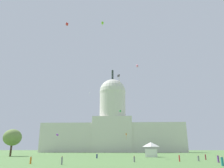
{
  "coord_description": "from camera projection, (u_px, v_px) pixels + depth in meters",
  "views": [
    {
      "loc": [
        3.97,
        -23.85,
        3.18
      ],
      "look_at": [
        -0.66,
        62.81,
        29.33
      ],
      "focal_mm": 34.34,
      "sensor_mm": 36.0,
      "label": 1
    }
  ],
  "objects": [
    {
      "name": "capitol_building",
      "position": [
        113.0,
        128.0,
        182.88
      ],
      "size": [
        118.39,
        23.21,
        72.45
      ],
      "color": "beige",
      "rests_on": "ground_plane"
    },
    {
      "name": "event_tent",
      "position": [
        151.0,
        150.0,
        82.76
      ],
      "size": [
        5.48,
        5.67,
        5.49
      ],
      "rotation": [
        0.0,
        0.0,
        -0.15
      ],
      "color": "white",
      "rests_on": "ground_plane"
    },
    {
      "name": "tree_west_mid",
      "position": [
        13.0,
        137.0,
        92.42
      ],
      "size": [
        8.26,
        9.6,
        11.23
      ],
      "color": "#42301E",
      "rests_on": "ground_plane"
    },
    {
      "name": "person_red_aisle_center",
      "position": [
        179.0,
        158.0,
        54.0
      ],
      "size": [
        0.32,
        0.32,
        1.71
      ],
      "rotation": [
        0.0,
        0.0,
        3.14
      ],
      "color": "red",
      "rests_on": "ground_plane"
    },
    {
      "name": "person_maroon_lawn_far_left",
      "position": [
        206.0,
        157.0,
        61.84
      ],
      "size": [
        0.37,
        0.37,
        1.71
      ],
      "rotation": [
        0.0,
        0.0,
        4.56
      ],
      "color": "maroon",
      "rests_on": "ground_plane"
    },
    {
      "name": "person_purple_near_tree_east",
      "position": [
        218.0,
        159.0,
        50.26
      ],
      "size": [
        0.6,
        0.6,
        1.73
      ],
      "rotation": [
        0.0,
        0.0,
        5.72
      ],
      "color": "#703D93",
      "rests_on": "ground_plane"
    },
    {
      "name": "person_grey_back_left",
      "position": [
        198.0,
        159.0,
        55.36
      ],
      "size": [
        0.61,
        0.61,
        1.49
      ],
      "rotation": [
        0.0,
        0.0,
        3.55
      ],
      "color": "gray",
      "rests_on": "ground_plane"
    },
    {
      "name": "person_orange_near_tree_west",
      "position": [
        31.0,
        160.0,
        45.74
      ],
      "size": [
        0.38,
        0.38,
        1.62
      ],
      "rotation": [
        0.0,
        0.0,
        6.24
      ],
      "color": "orange",
      "rests_on": "ground_plane"
    },
    {
      "name": "person_grey_front_left",
      "position": [
        134.0,
        159.0,
        52.16
      ],
      "size": [
        0.47,
        0.47,
        1.49
      ],
      "rotation": [
        0.0,
        0.0,
        1.77
      ],
      "color": "gray",
      "rests_on": "ground_plane"
    },
    {
      "name": "person_navy_deep_crowd",
      "position": [
        97.0,
        156.0,
        71.45
      ],
      "size": [
        0.53,
        0.53,
        1.59
      ],
      "rotation": [
        0.0,
        0.0,
        0.12
      ],
      "color": "navy",
      "rests_on": "ground_plane"
    },
    {
      "name": "person_grey_front_right",
      "position": [
        62.0,
        161.0,
        43.61
      ],
      "size": [
        0.4,
        0.4,
        1.67
      ],
      "rotation": [
        0.0,
        0.0,
        3.39
      ],
      "color": "gray",
      "rests_on": "ground_plane"
    },
    {
      "name": "person_teal_mid_left",
      "position": [
        222.0,
        161.0,
        40.49
      ],
      "size": [
        0.53,
        0.53,
        1.79
      ],
      "rotation": [
        0.0,
        0.0,
        3.31
      ],
      "color": "#1E757A",
      "rests_on": "ground_plane"
    },
    {
      "name": "kite_violet_low",
      "position": [
        57.0,
        135.0,
        102.98
      ],
      "size": [
        1.12,
        1.11,
        0.98
      ],
      "rotation": [
        0.0,
        0.0,
        0.86
      ],
      "color": "purple"
    },
    {
      "name": "kite_green_mid",
      "position": [
        120.0,
        111.0,
        157.18
      ],
      "size": [
        1.41,
        1.38,
        1.27
      ],
      "rotation": [
        0.0,
        0.0,
        5.26
      ],
      "color": "green"
    },
    {
      "name": "kite_black_mid",
      "position": [
        119.0,
        76.0,
        74.93
      ],
      "size": [
        0.84,
        0.81,
        3.44
      ],
      "rotation": [
        0.0,
        0.0,
        1.78
      ],
      "color": "black"
    },
    {
      "name": "kite_white_high",
      "position": [
        89.0,
        93.0,
        164.82
      ],
      "size": [
        0.92,
        1.17,
        3.42
      ],
      "rotation": [
        0.0,
        0.0,
        1.14
      ],
      "color": "white"
    },
    {
      "name": "kite_red_high",
      "position": [
        67.0,
        24.0,
        99.3
      ],
      "size": [
        1.43,
        1.41,
        1.25
      ],
      "rotation": [
        0.0,
        0.0,
        5.3
      ],
      "color": "red"
    },
    {
      "name": "kite_pink_high",
      "position": [
        137.0,
        66.0,
        136.89
      ],
      "size": [
        1.53,
        1.56,
        1.52
      ],
      "rotation": [
        0.0,
        0.0,
        2.55
      ],
      "color": "pink"
    },
    {
      "name": "kite_lime_high",
      "position": [
        102.0,
        23.0,
        94.57
      ],
      "size": [
        0.92,
        0.88,
        2.38
      ],
      "rotation": [
        0.0,
        0.0,
        4.66
      ],
      "color": "#8CD133"
    },
    {
      "name": "kite_orange_low",
      "position": [
        126.0,
        135.0,
        142.66
      ],
      "size": [
        0.74,
        0.52,
        4.11
      ],
      "rotation": [
        0.0,
        0.0,
        2.72
      ],
      "color": "orange"
    }
  ]
}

